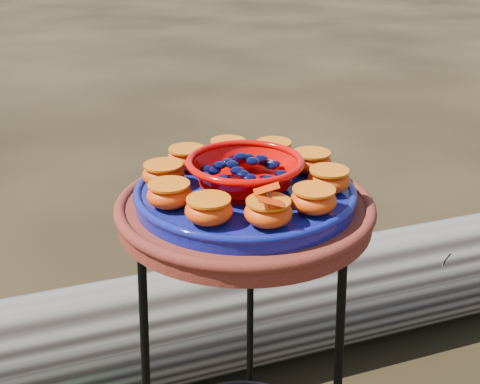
# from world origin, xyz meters

# --- Properties ---
(plant_stand) EXTENTS (0.44, 0.44, 0.70)m
(plant_stand) POSITION_xyz_m (0.00, 0.00, 0.35)
(plant_stand) COLOR black
(plant_stand) RESTS_ON ground
(terracotta_saucer) EXTENTS (0.45, 0.45, 0.04)m
(terracotta_saucer) POSITION_xyz_m (0.00, 0.00, 0.72)
(terracotta_saucer) COLOR #4A1409
(terracotta_saucer) RESTS_ON plant_stand
(cobalt_plate) EXTENTS (0.39, 0.39, 0.03)m
(cobalt_plate) POSITION_xyz_m (0.00, 0.00, 0.75)
(cobalt_plate) COLOR #08023F
(cobalt_plate) RESTS_ON terracotta_saucer
(red_bowl) EXTENTS (0.19, 0.19, 0.05)m
(red_bowl) POSITION_xyz_m (0.00, 0.00, 0.79)
(red_bowl) COLOR #C00200
(red_bowl) RESTS_ON cobalt_plate
(glass_gems) EXTENTS (0.15, 0.15, 0.03)m
(glass_gems) POSITION_xyz_m (0.00, 0.00, 0.83)
(glass_gems) COLOR black
(glass_gems) RESTS_ON red_bowl
(orange_half_0) EXTENTS (0.08, 0.08, 0.04)m
(orange_half_0) POSITION_xyz_m (0.04, -0.14, 0.78)
(orange_half_0) COLOR #C43E08
(orange_half_0) RESTS_ON cobalt_plate
(orange_half_1) EXTENTS (0.08, 0.08, 0.04)m
(orange_half_1) POSITION_xyz_m (0.12, -0.09, 0.78)
(orange_half_1) COLOR #C43E08
(orange_half_1) RESTS_ON cobalt_plate
(orange_half_2) EXTENTS (0.08, 0.08, 0.04)m
(orange_half_2) POSITION_xyz_m (0.15, -0.00, 0.78)
(orange_half_2) COLOR #C43E08
(orange_half_2) RESTS_ON cobalt_plate
(orange_half_3) EXTENTS (0.08, 0.08, 0.04)m
(orange_half_3) POSITION_xyz_m (0.12, 0.08, 0.78)
(orange_half_3) COLOR #C43E08
(orange_half_3) RESTS_ON cobalt_plate
(orange_half_4) EXTENTS (0.08, 0.08, 0.04)m
(orange_half_4) POSITION_xyz_m (0.05, 0.14, 0.78)
(orange_half_4) COLOR #C43E08
(orange_half_4) RESTS_ON cobalt_plate
(orange_half_5) EXTENTS (0.08, 0.08, 0.04)m
(orange_half_5) POSITION_xyz_m (-0.04, 0.14, 0.78)
(orange_half_5) COLOR #C43E08
(orange_half_5) RESTS_ON cobalt_plate
(orange_half_6) EXTENTS (0.08, 0.08, 0.04)m
(orange_half_6) POSITION_xyz_m (-0.12, 0.09, 0.78)
(orange_half_6) COLOR #C43E08
(orange_half_6) RESTS_ON cobalt_plate
(orange_half_7) EXTENTS (0.08, 0.08, 0.04)m
(orange_half_7) POSITION_xyz_m (-0.15, 0.00, 0.78)
(orange_half_7) COLOR #C43E08
(orange_half_7) RESTS_ON cobalt_plate
(orange_half_8) EXTENTS (0.08, 0.08, 0.04)m
(orange_half_8) POSITION_xyz_m (-0.12, -0.08, 0.78)
(orange_half_8) COLOR #C43E08
(orange_half_8) RESTS_ON cobalt_plate
(orange_half_9) EXTENTS (0.08, 0.08, 0.04)m
(orange_half_9) POSITION_xyz_m (-0.05, -0.14, 0.78)
(orange_half_9) COLOR #C43E08
(orange_half_9) RESTS_ON cobalt_plate
(butterfly) EXTENTS (0.09, 0.07, 0.02)m
(butterfly) POSITION_xyz_m (0.04, -0.14, 0.81)
(butterfly) COLOR red
(butterfly) RESTS_ON orange_half_0
(driftwood_log) EXTENTS (1.76, 1.11, 0.32)m
(driftwood_log) POSITION_xyz_m (0.06, 0.53, 0.16)
(driftwood_log) COLOR black
(driftwood_log) RESTS_ON ground
(foliage_back) EXTENTS (0.31, 0.31, 0.15)m
(foliage_back) POSITION_xyz_m (-0.03, 0.66, 0.08)
(foliage_back) COLOR #194F16
(foliage_back) RESTS_ON ground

